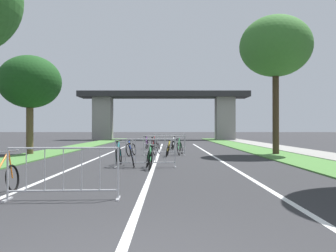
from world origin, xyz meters
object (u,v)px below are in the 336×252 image
Objects in this scene: bicycle_white_1 at (172,144)px; crowd_barrier_second at (144,153)px; tree_left_pine_far at (29,82)px; bicycle_yellow_6 at (167,149)px; bicycle_green_0 at (179,148)px; bicycle_black_4 at (155,148)px; crowd_barrier_nearest at (62,174)px; bicycle_blue_5 at (131,156)px; crowd_barrier_third at (163,146)px; bicycle_red_3 at (153,144)px; bicycle_green_10 at (148,159)px; bicycle_teal_8 at (118,156)px; crowd_barrier_fourth at (168,142)px; tree_right_pine_near at (274,47)px; bicycle_orange_7 at (0,180)px; bicycle_purple_2 at (146,144)px; bicycle_silver_9 at (130,149)px.

crowd_barrier_second is at bearing -99.99° from bicycle_white_1.
tree_left_pine_far reaches higher than bicycle_yellow_6.
bicycle_green_0 reaches higher than bicycle_black_4.
crowd_barrier_nearest is at bearing -102.17° from bicycle_white_1.
bicycle_green_0 is at bearing 64.86° from bicycle_blue_5.
crowd_barrier_third is 6.45m from bicycle_red_3.
tree_left_pine_far is at bearing 127.39° from bicycle_green_10.
bicycle_red_3 is 11.72m from bicycle_teal_8.
crowd_barrier_fourth is at bearing 78.13° from bicycle_green_10.
bicycle_white_1 is 0.98× the size of bicycle_black_4.
tree_left_pine_far reaches higher than bicycle_black_4.
tree_right_pine_near is at bearing 14.30° from bicycle_yellow_6.
crowd_barrier_nearest reaches higher than bicycle_teal_8.
crowd_barrier_nearest is at bearing -96.90° from bicycle_yellow_6.
bicycle_green_10 is (-1.00, -11.72, -0.02)m from bicycle_white_1.
bicycle_blue_5 is at bearing 71.06° from bicycle_orange_7.
crowd_barrier_nearest reaches higher than bicycle_white_1.
bicycle_purple_2 is at bearing 84.46° from bicycle_blue_5.
bicycle_silver_9 is at bearing -108.23° from crowd_barrier_fourth.
bicycle_green_0 is at bearing -90.79° from bicycle_white_1.
bicycle_red_3 is (-1.32, 0.93, -0.01)m from bicycle_white_1.
bicycle_orange_7 is at bearing -104.31° from bicycle_yellow_6.
bicycle_orange_7 reaches higher than bicycle_black_4.
bicycle_blue_5 is 5.09m from bicycle_yellow_6.
bicycle_teal_8 is at bearing -100.12° from crowd_barrier_fourth.
bicycle_black_4 is (0.17, 6.46, -0.16)m from crowd_barrier_second.
bicycle_orange_7 is at bearing -107.16° from bicycle_teal_8.
bicycle_silver_9 reaches higher than bicycle_green_10.
bicycle_green_0 is (2.73, 12.11, -0.13)m from crowd_barrier_nearest.
tree_left_pine_far reaches higher than bicycle_silver_9.
bicycle_orange_7 is 0.91× the size of bicycle_teal_8.
tree_left_pine_far is at bearing 136.59° from crowd_barrier_second.
bicycle_green_10 is (1.28, -5.91, -0.00)m from bicycle_silver_9.
crowd_barrier_third is at bearing -145.79° from bicycle_green_0.
bicycle_purple_2 is 1.02× the size of bicycle_silver_9.
bicycle_blue_5 is at bearing -102.95° from bicycle_white_1.
bicycle_yellow_6 is 1.03× the size of bicycle_green_10.
crowd_barrier_nearest is 1.00× the size of crowd_barrier_second.
crowd_barrier_second is 1.28× the size of bicycle_teal_8.
bicycle_black_4 is (0.86, -5.78, 0.00)m from bicycle_purple_2.
tree_right_pine_near reaches higher than bicycle_purple_2.
tree_left_pine_far is 9.34m from bicycle_blue_5.
bicycle_teal_8 is at bearing -108.04° from bicycle_yellow_6.
crowd_barrier_fourth is 0.48m from bicycle_white_1.
bicycle_green_0 is at bearing -0.98° from tree_left_pine_far.
tree_right_pine_near is 4.76× the size of bicycle_green_10.
crowd_barrier_nearest is 1.42× the size of bicycle_silver_9.
crowd_barrier_fourth reaches higher than bicycle_green_0.
tree_left_pine_far is at bearing -167.51° from bicycle_black_4.
bicycle_silver_9 is (-0.05, 4.95, -0.02)m from bicycle_teal_8.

